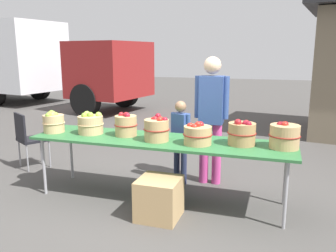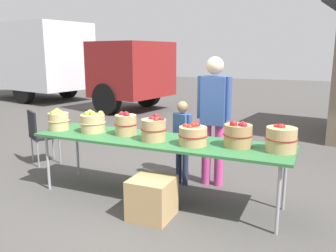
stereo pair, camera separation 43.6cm
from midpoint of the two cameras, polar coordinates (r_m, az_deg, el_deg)
ground_plane at (r=4.35m, az=1.29°, el=-11.81°), size 40.00×40.00×0.00m
market_table at (r=4.12m, az=1.34°, el=-2.65°), size 3.10×0.76×0.75m
apple_basket_green_0 at (r=4.74m, az=-15.01°, el=0.88°), size 0.28×0.28×0.28m
apple_basket_green_1 at (r=4.52m, az=-9.52°, el=0.59°), size 0.33×0.33×0.28m
apple_basket_red_0 at (r=4.31m, az=-4.06°, el=0.28°), size 0.29×0.29×0.29m
apple_basket_red_1 at (r=4.02m, az=0.75°, el=-0.51°), size 0.30×0.30×0.31m
apple_basket_red_2 at (r=3.86m, az=7.34°, el=-1.49°), size 0.33×0.33×0.26m
apple_basket_red_3 at (r=3.87m, az=14.57°, el=-1.45°), size 0.32×0.32×0.30m
apple_basket_red_4 at (r=3.83m, az=21.15°, el=-1.99°), size 0.33×0.33×0.29m
vendor_adult at (r=4.60m, az=10.20°, el=2.36°), size 0.45×0.24×1.70m
child_customer at (r=4.63m, az=5.05°, el=-1.66°), size 0.29×0.21×1.13m
box_truck at (r=13.12m, az=-17.31°, el=10.31°), size 7.96×3.49×2.75m
folding_chair at (r=5.79m, az=-18.21°, el=-1.06°), size 0.55×0.55×0.86m
produce_crate at (r=3.82m, az=0.67°, el=-11.74°), size 0.44×0.44×0.44m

